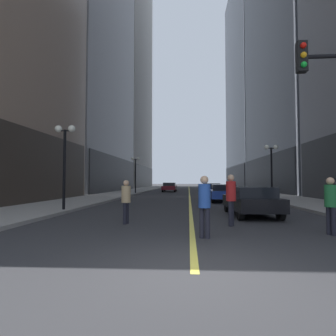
% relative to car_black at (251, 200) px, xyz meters
% --- Properties ---
extents(ground_plane, '(200.00, 200.00, 0.00)m').
position_rel_car_black_xyz_m(ground_plane, '(-2.72, 27.00, -0.72)').
color(ground_plane, '#2D2D30').
extents(sidewalk_left, '(4.50, 78.00, 0.15)m').
position_rel_car_black_xyz_m(sidewalk_left, '(-10.97, 27.00, -0.64)').
color(sidewalk_left, gray).
rests_on(sidewalk_left, ground).
extents(sidewalk_right, '(4.50, 78.00, 0.15)m').
position_rel_car_black_xyz_m(sidewalk_right, '(5.53, 27.00, -0.64)').
color(sidewalk_right, gray).
rests_on(sidewalk_right, ground).
extents(lane_centre_stripe, '(0.16, 70.00, 0.01)m').
position_rel_car_black_xyz_m(lane_centre_stripe, '(-2.72, 27.00, -0.71)').
color(lane_centre_stripe, '#E5D64C').
rests_on(lane_centre_stripe, ground).
extents(building_right_far, '(14.13, 26.00, 49.64)m').
position_rel_car_black_xyz_m(building_right_far, '(14.75, 52.00, 24.02)').
color(building_right_far, '#4C515B').
rests_on(building_right_far, ground).
extents(car_black, '(2.01, 4.30, 1.32)m').
position_rel_car_black_xyz_m(car_black, '(0.00, 0.00, 0.00)').
color(car_black, black).
rests_on(car_black, ground).
extents(car_blue, '(2.08, 4.75, 1.32)m').
position_rel_car_black_xyz_m(car_blue, '(-0.20, 8.52, 0.00)').
color(car_blue, navy).
rests_on(car_blue, ground).
extents(car_navy, '(1.91, 4.31, 1.32)m').
position_rel_car_black_xyz_m(car_navy, '(-0.29, 16.87, -0.00)').
color(car_navy, '#141E4C').
rests_on(car_navy, ground).
extents(car_maroon, '(1.99, 4.42, 1.32)m').
position_rel_car_black_xyz_m(car_maroon, '(-5.58, 27.12, 0.00)').
color(car_maroon, maroon).
rests_on(car_maroon, ground).
extents(pedestrian_in_red_jacket, '(0.46, 0.46, 1.81)m').
position_rel_car_black_xyz_m(pedestrian_in_red_jacket, '(-1.33, -2.88, 0.35)').
color(pedestrian_in_red_jacket, black).
rests_on(pedestrian_in_red_jacket, ground).
extents(pedestrian_in_blue_hoodie, '(0.44, 0.44, 1.73)m').
position_rel_car_black_xyz_m(pedestrian_in_blue_hoodie, '(-2.39, -5.03, 0.29)').
color(pedestrian_in_blue_hoodie, black).
rests_on(pedestrian_in_blue_hoodie, ground).
extents(pedestrian_in_tan_trench, '(0.43, 0.43, 1.62)m').
position_rel_car_black_xyz_m(pedestrian_in_tan_trench, '(-5.14, -2.69, 0.22)').
color(pedestrian_in_tan_trench, black).
rests_on(pedestrian_in_tan_trench, ground).
extents(pedestrian_in_green_parka, '(0.45, 0.45, 1.70)m').
position_rel_car_black_xyz_m(pedestrian_in_green_parka, '(1.35, -4.31, 0.27)').
color(pedestrian_in_green_parka, black).
rests_on(pedestrian_in_green_parka, ground).
extents(street_lamp_left_near, '(1.06, 0.36, 4.43)m').
position_rel_car_black_xyz_m(street_lamp_left_near, '(-9.12, 0.72, 2.54)').
color(street_lamp_left_near, black).
rests_on(street_lamp_left_near, ground).
extents(street_lamp_left_far, '(1.06, 0.36, 4.43)m').
position_rel_car_black_xyz_m(street_lamp_left_far, '(-9.12, 19.47, 2.54)').
color(street_lamp_left_far, black).
rests_on(street_lamp_left_far, ground).
extents(street_lamp_right_mid, '(1.06, 0.36, 4.43)m').
position_rel_car_black_xyz_m(street_lamp_right_mid, '(3.68, 9.28, 2.54)').
color(street_lamp_right_mid, black).
rests_on(street_lamp_right_mid, ground).
extents(fire_hydrant_right, '(0.28, 0.28, 0.80)m').
position_rel_car_black_xyz_m(fire_hydrant_right, '(4.18, 1.30, -0.32)').
color(fire_hydrant_right, red).
rests_on(fire_hydrant_right, ground).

